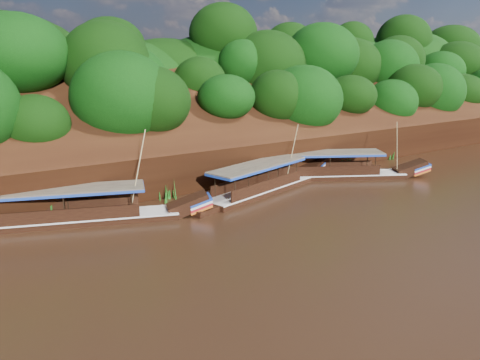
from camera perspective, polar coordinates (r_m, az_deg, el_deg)
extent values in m
plane|color=black|center=(31.74, 8.44, -4.86)|extent=(160.00, 160.00, 0.00)
cube|color=black|center=(43.74, -5.42, 5.39)|extent=(120.00, 16.12, 13.64)
cube|color=black|center=(53.28, -10.38, 3.07)|extent=(120.00, 24.00, 12.00)
ellipsoid|color=#143E0A|center=(40.41, -12.30, 4.34)|extent=(18.00, 8.00, 6.40)
ellipsoid|color=#143E0A|center=(49.49, -9.48, 12.98)|extent=(24.00, 11.00, 8.40)
ellipsoid|color=#143E0A|center=(57.80, 17.03, 6.99)|extent=(18.00, 8.00, 6.00)
ellipsoid|color=#143E0A|center=(69.86, 18.00, 12.61)|extent=(22.00, 10.00, 8.00)
cube|color=black|center=(43.07, 11.47, 0.25)|extent=(12.08, 7.76, 0.88)
cube|color=silver|center=(42.96, 11.50, 0.79)|extent=(12.11, 7.82, 0.10)
cube|color=black|center=(45.43, 20.06, 1.28)|extent=(3.37, 2.81, 1.71)
cube|color=#193DA6|center=(45.70, 20.98, 1.65)|extent=(2.14, 2.20, 0.63)
cube|color=#AA121D|center=(45.78, 20.94, 1.25)|extent=(2.14, 2.20, 0.63)
cube|color=#4F4537|center=(42.33, 10.61, 3.32)|extent=(9.83, 6.77, 0.12)
cube|color=#193DA6|center=(42.35, 10.60, 3.16)|extent=(9.83, 6.77, 0.18)
cylinder|color=tan|center=(43.88, 18.60, 3.82)|extent=(1.24, 0.53, 4.63)
cube|color=black|center=(37.84, 2.93, -1.48)|extent=(12.06, 5.33, 0.89)
cube|color=silver|center=(37.73, 2.94, -0.86)|extent=(12.08, 5.39, 0.10)
cube|color=black|center=(42.97, 8.49, 1.31)|extent=(3.16, 2.34, 1.68)
cube|color=#193DA6|center=(43.52, 9.04, 1.86)|extent=(1.87, 2.04, 0.61)
cube|color=#AA121D|center=(43.59, 9.02, 1.43)|extent=(1.87, 2.04, 0.61)
cube|color=#4F4537|center=(36.68, 2.26, 1.86)|extent=(9.66, 4.95, 0.12)
cube|color=#193DA6|center=(36.70, 2.26, 1.68)|extent=(9.66, 4.95, 0.18)
cylinder|color=tan|center=(39.15, 6.38, 3.32)|extent=(0.75, 0.60, 4.79)
cube|color=black|center=(32.69, -18.86, -4.94)|extent=(12.75, 6.23, 0.87)
cube|color=silver|center=(32.55, -18.93, -4.25)|extent=(12.77, 6.29, 0.10)
cube|color=black|center=(32.55, -6.29, -3.03)|extent=(3.36, 2.50, 1.71)
cube|color=#193DA6|center=(32.56, -4.91, -2.45)|extent=(2.03, 2.08, 0.64)
cube|color=#AA121D|center=(32.66, -4.90, -3.00)|extent=(2.03, 2.08, 0.64)
cube|color=#4F4537|center=(32.10, -20.62, -1.08)|extent=(10.24, 5.61, 0.12)
cube|color=#193DA6|center=(32.13, -20.60, -1.28)|extent=(10.24, 5.61, 0.17)
cylinder|color=tan|center=(31.43, -12.36, 1.00)|extent=(1.82, 1.04, 5.36)
cone|color=#1F6619|center=(33.99, -21.42, -2.79)|extent=(1.50, 1.50, 1.83)
cone|color=#1F6619|center=(35.69, -8.91, -1.35)|extent=(1.50, 1.50, 1.56)
cone|color=#1F6619|center=(38.87, -0.89, 0.43)|extent=(1.50, 1.50, 1.91)
cone|color=#1F6619|center=(43.69, 7.75, 1.79)|extent=(1.50, 1.50, 1.74)
cone|color=#1F6619|center=(46.41, 12.69, 2.15)|extent=(1.50, 1.50, 1.45)
cone|color=#1F6619|center=(51.93, 17.57, 3.46)|extent=(1.50, 1.50, 2.02)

